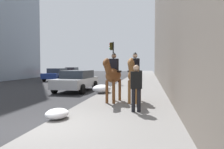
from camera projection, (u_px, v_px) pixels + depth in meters
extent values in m
cube|color=slate|center=(109.00, 133.00, 5.69)|extent=(120.00, 4.00, 0.12)
ellipsoid|color=brown|center=(114.00, 75.00, 10.09)|extent=(1.57, 0.80, 0.66)
cylinder|color=brown|center=(114.00, 92.00, 9.64)|extent=(0.13, 0.13, 1.02)
cylinder|color=brown|center=(107.00, 92.00, 9.75)|extent=(0.13, 0.13, 1.02)
cylinder|color=brown|center=(120.00, 90.00, 10.49)|extent=(0.13, 0.13, 1.02)
cylinder|color=brown|center=(113.00, 90.00, 10.60)|extent=(0.13, 0.13, 1.02)
cylinder|color=brown|center=(108.00, 68.00, 9.35)|extent=(0.67, 0.38, 0.68)
ellipsoid|color=brown|center=(106.00, 62.00, 9.14)|extent=(0.65, 0.32, 0.49)
cylinder|color=black|center=(118.00, 77.00, 10.77)|extent=(0.29, 0.14, 0.55)
cube|color=black|center=(114.00, 71.00, 10.13)|extent=(0.53, 0.66, 0.08)
cube|color=black|center=(114.00, 65.00, 10.11)|extent=(0.34, 0.42, 0.55)
sphere|color=#8C664C|center=(114.00, 56.00, 10.10)|extent=(0.22, 0.22, 0.22)
cone|color=black|center=(114.00, 53.00, 10.09)|extent=(0.23, 0.23, 0.10)
ellipsoid|color=brown|center=(135.00, 75.00, 9.95)|extent=(1.55, 0.71, 0.66)
cylinder|color=brown|center=(137.00, 92.00, 9.51)|extent=(0.13, 0.13, 1.03)
cylinder|color=brown|center=(129.00, 92.00, 9.59)|extent=(0.13, 0.13, 1.03)
cylinder|color=brown|center=(140.00, 90.00, 10.37)|extent=(0.13, 0.13, 1.03)
cylinder|color=brown|center=(133.00, 90.00, 10.46)|extent=(0.13, 0.13, 1.03)
cylinder|color=brown|center=(132.00, 68.00, 9.19)|extent=(0.66, 0.34, 0.68)
ellipsoid|color=brown|center=(131.00, 62.00, 8.98)|extent=(0.65, 0.28, 0.49)
cylinder|color=black|center=(137.00, 77.00, 10.64)|extent=(0.29, 0.13, 0.55)
cube|color=black|center=(135.00, 71.00, 9.99)|extent=(0.50, 0.64, 0.08)
cube|color=black|center=(135.00, 64.00, 9.98)|extent=(0.32, 0.41, 0.55)
sphere|color=#D8AD8C|center=(135.00, 56.00, 9.96)|extent=(0.22, 0.22, 0.22)
cone|color=black|center=(135.00, 53.00, 9.96)|extent=(0.22, 0.22, 0.10)
cylinder|color=black|center=(133.00, 100.00, 7.91)|extent=(0.14, 0.14, 0.85)
cylinder|color=black|center=(139.00, 100.00, 7.90)|extent=(0.14, 0.14, 0.85)
cube|color=black|center=(136.00, 80.00, 7.87)|extent=(0.32, 0.43, 0.62)
sphere|color=#D8AD8C|center=(136.00, 68.00, 7.85)|extent=(0.22, 0.22, 0.22)
cube|color=navy|center=(56.00, 75.00, 25.20)|extent=(4.28, 1.82, 0.60)
cube|color=#262D38|center=(57.00, 71.00, 25.42)|extent=(2.30, 1.58, 0.52)
cylinder|color=black|center=(59.00, 79.00, 23.77)|extent=(0.64, 0.23, 0.64)
cylinder|color=black|center=(44.00, 79.00, 24.04)|extent=(0.64, 0.23, 0.64)
cylinder|color=black|center=(68.00, 77.00, 26.37)|extent=(0.64, 0.23, 0.64)
cylinder|color=black|center=(54.00, 77.00, 26.65)|extent=(0.64, 0.23, 0.64)
cube|color=#B7BABF|center=(76.00, 82.00, 15.10)|extent=(4.49, 2.06, 0.60)
cube|color=#262D38|center=(77.00, 74.00, 15.33)|extent=(2.49, 1.75, 0.52)
cylinder|color=black|center=(82.00, 89.00, 13.58)|extent=(0.65, 0.25, 0.64)
cylinder|color=black|center=(54.00, 88.00, 13.97)|extent=(0.65, 0.25, 0.64)
cylinder|color=black|center=(95.00, 85.00, 16.24)|extent=(0.65, 0.25, 0.64)
cylinder|color=black|center=(71.00, 85.00, 16.64)|extent=(0.65, 0.25, 0.64)
cube|color=maroon|center=(72.00, 72.00, 36.20)|extent=(4.07, 1.91, 0.60)
cube|color=#262D38|center=(72.00, 69.00, 35.94)|extent=(2.31, 1.63, 0.52)
cylinder|color=black|center=(70.00, 74.00, 37.55)|extent=(0.65, 0.24, 0.64)
cylinder|color=black|center=(80.00, 74.00, 37.33)|extent=(0.65, 0.24, 0.64)
cylinder|color=black|center=(65.00, 74.00, 35.09)|extent=(0.65, 0.24, 0.64)
cylinder|color=black|center=(75.00, 74.00, 34.87)|extent=(0.65, 0.24, 0.64)
cylinder|color=black|center=(113.00, 63.00, 20.33)|extent=(0.12, 0.12, 3.95)
cube|color=#2D280C|center=(111.00, 46.00, 20.29)|extent=(0.20, 0.24, 0.70)
sphere|color=red|center=(110.00, 44.00, 20.31)|extent=(0.14, 0.14, 0.14)
sphere|color=orange|center=(110.00, 46.00, 20.32)|extent=(0.14, 0.14, 0.14)
sphere|color=green|center=(110.00, 49.00, 20.33)|extent=(0.14, 0.14, 0.14)
ellipsoid|color=white|center=(57.00, 114.00, 6.94)|extent=(0.91, 0.70, 0.32)
ellipsoid|color=white|center=(102.00, 89.00, 13.42)|extent=(1.43, 1.10, 0.50)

